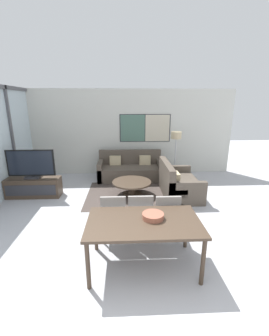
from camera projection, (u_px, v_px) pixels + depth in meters
The scene contains 14 objects.
ground_plane at pixel (129, 301), 2.79m from camera, with size 24.00×24.00×0.00m, color #B2B2B7.
wall_back at pixel (126, 132), 7.52m from camera, with size 7.22×0.09×2.80m.
area_rug at pixel (132, 194), 6.02m from camera, with size 2.38×1.95×0.01m.
tv_console at pixel (34, 187), 5.84m from camera, with size 1.36×0.45×0.50m.
television at pixel (31, 164), 5.67m from camera, with size 1.18×0.20×0.75m.
sofa_main at pixel (130, 170), 7.25m from camera, with size 2.03×0.91×0.88m.
sofa_side at pixel (177, 185), 5.95m from camera, with size 0.91×1.52×0.88m.
coffee_table at pixel (132, 185), 5.94m from camera, with size 1.03×1.03×0.37m.
dining_table at pixel (144, 225), 3.22m from camera, with size 1.62×0.94×0.75m.
dining_chair_left at pixel (114, 214), 3.94m from camera, with size 0.46×0.46×0.87m.
dining_chair_centre at pixel (140, 213), 3.96m from camera, with size 0.46×0.46×0.87m.
dining_chair_right at pixel (166, 213), 3.95m from camera, with size 0.46×0.46×0.87m.
fruit_bowl at pixel (153, 216), 3.26m from camera, with size 0.32×0.32×0.08m.
floor_lamp at pixel (176, 139), 6.97m from camera, with size 0.32×0.32×1.51m.
Camera 1 is at (-0.04, -2.21, 2.37)m, focal length 24.00 mm.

